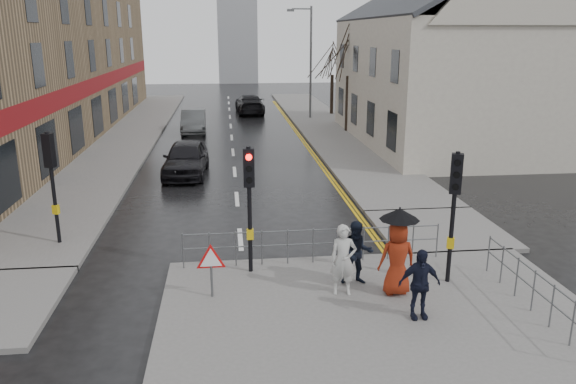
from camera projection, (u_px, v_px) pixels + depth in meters
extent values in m
plane|color=black|center=(244.00, 279.00, 14.87)|extent=(120.00, 120.00, 0.00)
cube|color=#605E5B|center=(392.00, 339.00, 11.83)|extent=(10.00, 9.00, 0.14)
cube|color=#605E5B|center=(130.00, 133.00, 36.14)|extent=(4.00, 44.00, 0.14)
cube|color=#605E5B|center=(324.00, 125.00, 39.44)|extent=(4.00, 40.00, 0.14)
cube|color=#605E5B|center=(439.00, 230.00, 18.42)|extent=(4.00, 4.20, 0.14)
cube|color=#866C4D|center=(26.00, 55.00, 33.25)|extent=(8.00, 42.00, 10.00)
cube|color=beige|center=(439.00, 83.00, 32.40)|extent=(9.00, 16.00, 7.00)
cube|color=#94969C|center=(237.00, 11.00, 71.83)|extent=(5.00, 5.00, 18.00)
cylinder|color=black|center=(250.00, 211.00, 14.58)|extent=(0.11, 0.11, 3.40)
cube|color=black|center=(249.00, 168.00, 14.27)|extent=(0.28, 0.22, 1.00)
cylinder|color=#FF0C07|center=(249.00, 157.00, 14.05)|extent=(0.16, 0.04, 0.16)
cylinder|color=black|center=(249.00, 169.00, 14.13)|extent=(0.16, 0.04, 0.16)
cylinder|color=black|center=(249.00, 180.00, 14.21)|extent=(0.16, 0.04, 0.16)
cube|color=gold|center=(250.00, 234.00, 14.76)|extent=(0.18, 0.14, 0.28)
cylinder|color=black|center=(453.00, 218.00, 13.97)|extent=(0.11, 0.11, 3.40)
cube|color=black|center=(456.00, 174.00, 13.65)|extent=(0.34, 0.30, 1.00)
cylinder|color=black|center=(458.00, 163.00, 13.44)|extent=(0.16, 0.09, 0.16)
cylinder|color=black|center=(457.00, 175.00, 13.52)|extent=(0.16, 0.09, 0.16)
cylinder|color=black|center=(456.00, 187.00, 13.60)|extent=(0.16, 0.09, 0.16)
cube|color=gold|center=(450.00, 243.00, 14.15)|extent=(0.22, 0.19, 0.28)
cylinder|color=black|center=(53.00, 189.00, 16.65)|extent=(0.11, 0.11, 3.40)
cube|color=black|center=(49.00, 151.00, 16.33)|extent=(0.34, 0.30, 1.00)
cylinder|color=black|center=(51.00, 140.00, 16.38)|extent=(0.16, 0.09, 0.16)
cylinder|color=black|center=(52.00, 150.00, 16.46)|extent=(0.16, 0.09, 0.16)
cylinder|color=black|center=(53.00, 160.00, 16.55)|extent=(0.16, 0.09, 0.16)
cube|color=gold|center=(56.00, 209.00, 16.82)|extent=(0.22, 0.19, 0.28)
cylinder|color=#595B5E|center=(183.00, 251.00, 15.10)|extent=(0.04, 0.04, 1.00)
cylinder|color=#595B5E|center=(437.00, 240.00, 15.86)|extent=(0.04, 0.04, 1.00)
cylinder|color=#595B5E|center=(313.00, 230.00, 15.36)|extent=(7.10, 0.04, 0.04)
cylinder|color=#595B5E|center=(313.00, 244.00, 15.46)|extent=(7.10, 0.04, 0.04)
cylinder|color=#595B5E|center=(489.00, 253.00, 14.91)|extent=(0.04, 0.04, 1.00)
cylinder|color=#595B5E|center=(536.00, 272.00, 12.64)|extent=(0.04, 4.50, 0.04)
cylinder|color=#595B5E|center=(534.00, 289.00, 12.75)|extent=(0.04, 4.50, 0.04)
cylinder|color=#595B5E|center=(212.00, 280.00, 13.48)|extent=(0.06, 0.06, 0.85)
cylinder|color=red|center=(211.00, 260.00, 13.34)|extent=(0.80, 0.03, 0.80)
cylinder|color=white|center=(211.00, 260.00, 13.32)|extent=(0.60, 0.03, 0.60)
cylinder|color=#595B5E|center=(311.00, 63.00, 41.14)|extent=(0.16, 0.16, 8.00)
cylinder|color=#595B5E|center=(302.00, 9.00, 40.03)|extent=(1.40, 0.10, 0.10)
cube|color=#595B5E|center=(291.00, 10.00, 39.97)|extent=(0.50, 0.25, 0.18)
cylinder|color=black|center=(347.00, 104.00, 36.19)|extent=(0.26, 0.26, 3.50)
cylinder|color=black|center=(332.00, 94.00, 43.95)|extent=(0.26, 0.26, 3.00)
imported|color=#B2B2AE|center=(343.00, 260.00, 13.52)|extent=(0.68, 0.49, 1.76)
imported|color=black|center=(357.00, 253.00, 14.09)|extent=(0.83, 0.66, 1.65)
imported|color=maroon|center=(397.00, 258.00, 13.52)|extent=(0.93, 0.63, 1.84)
cylinder|color=black|center=(397.00, 254.00, 13.50)|extent=(0.02, 0.02, 2.04)
cone|color=black|center=(400.00, 214.00, 13.22)|extent=(0.96, 0.96, 0.28)
imported|color=black|center=(419.00, 284.00, 12.39)|extent=(0.96, 0.41, 1.63)
imported|color=black|center=(186.00, 158.00, 25.53)|extent=(2.09, 4.71, 1.57)
imported|color=#414446|center=(194.00, 122.00, 36.48)|extent=(1.65, 4.45, 1.46)
imported|color=black|center=(250.00, 104.00, 45.19)|extent=(2.33, 5.30, 1.51)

